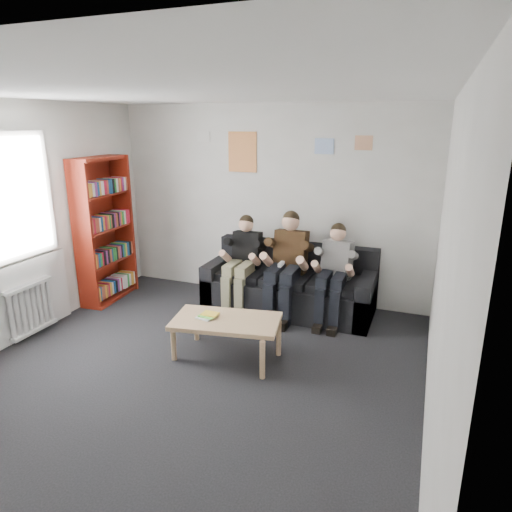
{
  "coord_description": "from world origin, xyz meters",
  "views": [
    {
      "loc": [
        2.12,
        -3.47,
        2.46
      ],
      "look_at": [
        0.26,
        1.3,
        0.94
      ],
      "focal_mm": 32.0,
      "sensor_mm": 36.0,
      "label": 1
    }
  ],
  "objects_px": {
    "coffee_table": "(226,324)",
    "bookshelf": "(105,230)",
    "person_middle": "(286,266)",
    "person_right": "(333,274)",
    "person_left": "(242,263)",
    "sofa": "(290,287)"
  },
  "relations": [
    {
      "from": "bookshelf",
      "to": "coffee_table",
      "type": "xyz_separation_m",
      "value": [
        2.29,
        -0.97,
        -0.61
      ]
    },
    {
      "from": "person_right",
      "to": "person_middle",
      "type": "bearing_deg",
      "value": -169.55
    },
    {
      "from": "coffee_table",
      "to": "bookshelf",
      "type": "bearing_deg",
      "value": 157.01
    },
    {
      "from": "person_left",
      "to": "person_right",
      "type": "distance_m",
      "value": 1.24
    },
    {
      "from": "bookshelf",
      "to": "person_middle",
      "type": "relative_size",
      "value": 1.48
    },
    {
      "from": "person_middle",
      "to": "person_right",
      "type": "distance_m",
      "value": 0.62
    },
    {
      "from": "sofa",
      "to": "person_right",
      "type": "bearing_deg",
      "value": -17.62
    },
    {
      "from": "coffee_table",
      "to": "person_left",
      "type": "distance_m",
      "value": 1.41
    },
    {
      "from": "bookshelf",
      "to": "sofa",
      "type": "bearing_deg",
      "value": 7.96
    },
    {
      "from": "sofa",
      "to": "person_left",
      "type": "relative_size",
      "value": 1.76
    },
    {
      "from": "person_left",
      "to": "sofa",
      "type": "bearing_deg",
      "value": 13.92
    },
    {
      "from": "bookshelf",
      "to": "coffee_table",
      "type": "distance_m",
      "value": 2.56
    },
    {
      "from": "coffee_table",
      "to": "person_right",
      "type": "height_order",
      "value": "person_right"
    },
    {
      "from": "person_left",
      "to": "person_middle",
      "type": "xyz_separation_m",
      "value": [
        0.62,
        -0.01,
        0.04
      ]
    },
    {
      "from": "bookshelf",
      "to": "person_middle",
      "type": "height_order",
      "value": "bookshelf"
    },
    {
      "from": "sofa",
      "to": "person_middle",
      "type": "distance_m",
      "value": 0.42
    },
    {
      "from": "person_left",
      "to": "person_right",
      "type": "height_order",
      "value": "person_left"
    },
    {
      "from": "coffee_table",
      "to": "person_middle",
      "type": "distance_m",
      "value": 1.38
    },
    {
      "from": "person_middle",
      "to": "bookshelf",
      "type": "bearing_deg",
      "value": -171.4
    },
    {
      "from": "coffee_table",
      "to": "person_left",
      "type": "bearing_deg",
      "value": 106.11
    },
    {
      "from": "coffee_table",
      "to": "person_left",
      "type": "xyz_separation_m",
      "value": [
        -0.39,
        1.34,
        0.24
      ]
    },
    {
      "from": "bookshelf",
      "to": "person_left",
      "type": "height_order",
      "value": "bookshelf"
    }
  ]
}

